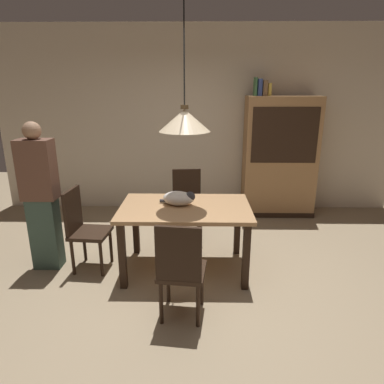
{
  "coord_description": "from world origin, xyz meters",
  "views": [
    {
      "loc": [
        0.01,
        -2.93,
        1.98
      ],
      "look_at": [
        -0.05,
        0.72,
        0.85
      ],
      "focal_mm": 31.88,
      "sensor_mm": 36.0,
      "label": 1
    }
  ],
  "objects_px": {
    "chair_left_side": "(83,226)",
    "book_yellow_short": "(269,89)",
    "book_green_slim": "(255,87)",
    "hutch_bookcase": "(279,160)",
    "chair_near_front": "(181,268)",
    "book_brown_thick": "(264,88)",
    "person_standing": "(41,198)",
    "book_blue_wide": "(259,87)",
    "pendant_lamp": "(185,120)",
    "chair_far_back": "(187,201)",
    "cat_sleeping": "(179,198)",
    "dining_table": "(185,215)"
  },
  "relations": [
    {
      "from": "chair_far_back",
      "to": "hutch_bookcase",
      "type": "bearing_deg",
      "value": 33.1
    },
    {
      "from": "dining_table",
      "to": "book_yellow_short",
      "type": "distance_m",
      "value": 2.51
    },
    {
      "from": "chair_far_back",
      "to": "cat_sleeping",
      "type": "relative_size",
      "value": 2.34
    },
    {
      "from": "chair_near_front",
      "to": "pendant_lamp",
      "type": "bearing_deg",
      "value": 89.43
    },
    {
      "from": "dining_table",
      "to": "cat_sleeping",
      "type": "xyz_separation_m",
      "value": [
        -0.06,
        0.05,
        0.18
      ]
    },
    {
      "from": "chair_far_back",
      "to": "book_green_slim",
      "type": "bearing_deg",
      "value": 43.32
    },
    {
      "from": "book_brown_thick",
      "to": "person_standing",
      "type": "relative_size",
      "value": 0.15
    },
    {
      "from": "chair_near_front",
      "to": "hutch_bookcase",
      "type": "height_order",
      "value": "hutch_bookcase"
    },
    {
      "from": "hutch_bookcase",
      "to": "cat_sleeping",
      "type": "bearing_deg",
      "value": -130.04
    },
    {
      "from": "chair_left_side",
      "to": "book_yellow_short",
      "type": "distance_m",
      "value": 3.25
    },
    {
      "from": "dining_table",
      "to": "book_green_slim",
      "type": "bearing_deg",
      "value": 61.61
    },
    {
      "from": "hutch_bookcase",
      "to": "person_standing",
      "type": "height_order",
      "value": "hutch_bookcase"
    },
    {
      "from": "chair_far_back",
      "to": "chair_near_front",
      "type": "bearing_deg",
      "value": -90.06
    },
    {
      "from": "cat_sleeping",
      "to": "book_yellow_short",
      "type": "bearing_deg",
      "value": 54.78
    },
    {
      "from": "cat_sleeping",
      "to": "book_brown_thick",
      "type": "distance_m",
      "value": 2.4
    },
    {
      "from": "book_yellow_short",
      "to": "chair_near_front",
      "type": "bearing_deg",
      "value": -113.83
    },
    {
      "from": "book_blue_wide",
      "to": "book_yellow_short",
      "type": "relative_size",
      "value": 1.2
    },
    {
      "from": "chair_left_side",
      "to": "person_standing",
      "type": "xyz_separation_m",
      "value": [
        -0.44,
        0.03,
        0.32
      ]
    },
    {
      "from": "person_standing",
      "to": "hutch_bookcase",
      "type": "bearing_deg",
      "value": 30.68
    },
    {
      "from": "pendant_lamp",
      "to": "chair_left_side",
      "type": "bearing_deg",
      "value": 179.68
    },
    {
      "from": "book_yellow_short",
      "to": "pendant_lamp",
      "type": "bearing_deg",
      "value": -123.1
    },
    {
      "from": "hutch_bookcase",
      "to": "book_green_slim",
      "type": "xyz_separation_m",
      "value": [
        -0.44,
        0.0,
        1.09
      ]
    },
    {
      "from": "hutch_bookcase",
      "to": "person_standing",
      "type": "xyz_separation_m",
      "value": [
        -2.98,
        -1.77,
        -0.06
      ]
    },
    {
      "from": "dining_table",
      "to": "book_brown_thick",
      "type": "distance_m",
      "value": 2.49
    },
    {
      "from": "hutch_bookcase",
      "to": "book_green_slim",
      "type": "distance_m",
      "value": 1.17
    },
    {
      "from": "pendant_lamp",
      "to": "book_brown_thick",
      "type": "height_order",
      "value": "pendant_lamp"
    },
    {
      "from": "book_green_slim",
      "to": "hutch_bookcase",
      "type": "bearing_deg",
      "value": -0.2
    },
    {
      "from": "hutch_bookcase",
      "to": "book_blue_wide",
      "type": "bearing_deg",
      "value": 179.77
    },
    {
      "from": "chair_far_back",
      "to": "book_yellow_short",
      "type": "distance_m",
      "value": 2.07
    },
    {
      "from": "cat_sleeping",
      "to": "person_standing",
      "type": "height_order",
      "value": "person_standing"
    },
    {
      "from": "pendant_lamp",
      "to": "cat_sleeping",
      "type": "bearing_deg",
      "value": 143.15
    },
    {
      "from": "chair_near_front",
      "to": "pendant_lamp",
      "type": "xyz_separation_m",
      "value": [
        0.01,
        0.88,
        1.15
      ]
    },
    {
      "from": "chair_far_back",
      "to": "book_brown_thick",
      "type": "relative_size",
      "value": 3.88
    },
    {
      "from": "pendant_lamp",
      "to": "person_standing",
      "type": "xyz_separation_m",
      "value": [
        -1.57,
        0.04,
        -0.83
      ]
    },
    {
      "from": "dining_table",
      "to": "chair_near_front",
      "type": "xyz_separation_m",
      "value": [
        -0.01,
        -0.88,
        -0.14
      ]
    },
    {
      "from": "chair_left_side",
      "to": "book_blue_wide",
      "type": "height_order",
      "value": "book_blue_wide"
    },
    {
      "from": "chair_far_back",
      "to": "book_green_slim",
      "type": "relative_size",
      "value": 3.58
    },
    {
      "from": "book_brown_thick",
      "to": "pendant_lamp",
      "type": "bearing_deg",
      "value": -121.54
    },
    {
      "from": "chair_left_side",
      "to": "pendant_lamp",
      "type": "xyz_separation_m",
      "value": [
        1.13,
        -0.01,
        1.15
      ]
    },
    {
      "from": "chair_far_back",
      "to": "book_green_slim",
      "type": "distance_m",
      "value": 1.99
    },
    {
      "from": "chair_left_side",
      "to": "book_blue_wide",
      "type": "distance_m",
      "value": 3.17
    },
    {
      "from": "chair_near_front",
      "to": "hutch_bookcase",
      "type": "xyz_separation_m",
      "value": [
        1.42,
        2.68,
        0.38
      ]
    },
    {
      "from": "hutch_bookcase",
      "to": "book_yellow_short",
      "type": "bearing_deg",
      "value": 179.63
    },
    {
      "from": "hutch_bookcase",
      "to": "book_yellow_short",
      "type": "xyz_separation_m",
      "value": [
        -0.24,
        0.0,
        1.05
      ]
    },
    {
      "from": "hutch_bookcase",
      "to": "person_standing",
      "type": "relative_size",
      "value": 1.12
    },
    {
      "from": "chair_near_front",
      "to": "book_blue_wide",
      "type": "bearing_deg",
      "value": 68.79
    },
    {
      "from": "chair_left_side",
      "to": "cat_sleeping",
      "type": "bearing_deg",
      "value": 2.22
    },
    {
      "from": "book_green_slim",
      "to": "book_yellow_short",
      "type": "bearing_deg",
      "value": 0.0
    },
    {
      "from": "chair_left_side",
      "to": "chair_near_front",
      "type": "relative_size",
      "value": 1.0
    },
    {
      "from": "chair_left_side",
      "to": "book_yellow_short",
      "type": "height_order",
      "value": "book_yellow_short"
    }
  ]
}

